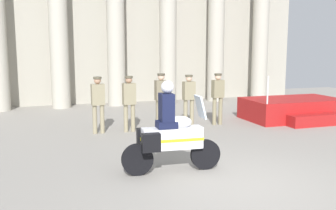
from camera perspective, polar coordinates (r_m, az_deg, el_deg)
The scene contains 9 objects.
ground_plane at distance 7.50m, azimuth 10.55°, elevation -11.46°, with size 28.00×28.00×0.00m, color gray.
colonnade_backdrop at distance 17.54m, azimuth -8.16°, elevation 13.20°, with size 18.55×1.62×7.49m.
reviewing_stand at distance 14.30m, azimuth 18.16°, elevation -0.64°, with size 3.36×2.43×1.65m.
officer_in_row_0 at distance 11.49m, azimuth -10.37°, elevation 0.69°, with size 0.40×0.25×1.69m.
officer_in_row_1 at distance 11.61m, azimuth -5.80°, elevation 0.87°, with size 0.40×0.25×1.70m.
officer_in_row_2 at distance 12.03m, azimuth -1.02°, elevation 1.32°, with size 0.40×0.25×1.74m.
officer_in_row_3 at distance 12.29m, azimuth 3.11°, elevation 1.31°, with size 0.40×0.25×1.68m.
officer_in_row_4 at distance 12.71m, azimuth 7.41°, elevation 1.55°, with size 0.40×0.25×1.70m.
motorcycle_with_rider at distance 7.80m, azimuth 0.12°, elevation -4.43°, with size 2.09×0.72×1.90m.
Camera 1 is at (-3.42, -6.17, 2.56)m, focal length 40.98 mm.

